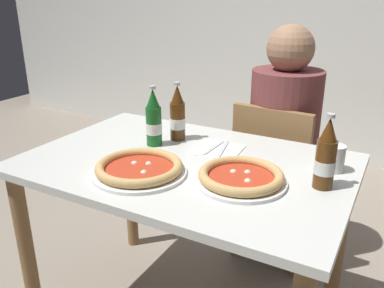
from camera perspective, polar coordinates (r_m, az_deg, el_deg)
name	(u,v)px	position (r m, az deg, el deg)	size (l,w,h in m)	color
dining_table_main	(186,188)	(1.54, -0.90, -6.30)	(1.20, 0.80, 0.75)	silver
chair_behind_table	(276,174)	(2.06, 11.92, -4.27)	(0.43, 0.43, 0.85)	olive
diner_seated	(282,153)	(2.06, 12.69, -1.20)	(0.34, 0.34, 1.21)	#2D3342
pizza_margherita_near	(241,177)	(1.33, 7.00, -4.70)	(0.31, 0.31, 0.04)	white
pizza_marinara_far	(139,168)	(1.39, -7.56, -3.47)	(0.33, 0.33, 0.04)	white
beer_bottle_left	(178,116)	(1.68, -2.09, 4.04)	(0.07, 0.07, 0.25)	#512D0F
beer_bottle_center	(326,157)	(1.32, 18.58, -1.83)	(0.07, 0.07, 0.25)	#512D0F
beer_bottle_right	(154,121)	(1.62, -5.50, 3.34)	(0.07, 0.07, 0.25)	#14591E
napkin_with_cutlery	(218,150)	(1.59, 3.73, -0.80)	(0.19, 0.19, 0.01)	white
paper_cup	(334,158)	(1.48, 19.66, -1.92)	(0.07, 0.07, 0.10)	white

